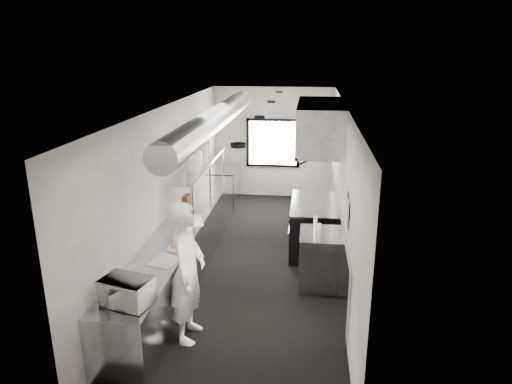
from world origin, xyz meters
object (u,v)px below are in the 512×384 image
(exhaust_hood, at_px, (320,126))
(small_plate, at_px, (173,249))
(line_cook, at_px, (187,272))
(squeeze_bottle_b, at_px, (319,232))
(microwave, at_px, (127,291))
(knife_block, at_px, (187,202))
(squeeze_bottle_c, at_px, (319,229))
(squeeze_bottle_e, at_px, (315,221))
(cutting_board, at_px, (189,221))
(pass_shelf, at_px, (200,165))
(squeeze_bottle_d, at_px, (315,225))
(plate_stack_a, at_px, (193,164))
(plate_stack_d, at_px, (206,147))
(far_work_table, at_px, (224,186))
(squeeze_bottle_a, at_px, (316,236))
(plate_stack_c, at_px, (202,153))
(plate_stack_b, at_px, (196,159))
(prep_counter, at_px, (184,247))
(deli_tub_b, at_px, (132,270))
(range, at_px, (313,226))
(bottle_station, at_px, (319,259))
(deli_tub_a, at_px, (129,272))

(exhaust_hood, xyz_separation_m, small_plate, (-2.10, -2.27, -1.48))
(line_cook, distance_m, squeeze_bottle_b, 2.27)
(microwave, distance_m, knife_block, 3.30)
(small_plate, height_order, squeeze_bottle_c, squeeze_bottle_c)
(squeeze_bottle_b, relative_size, squeeze_bottle_e, 0.93)
(cutting_board, bearing_deg, pass_shelf, 95.31)
(exhaust_hood, bearing_deg, squeeze_bottle_d, -91.39)
(plate_stack_a, distance_m, plate_stack_d, 1.35)
(plate_stack_d, xyz_separation_m, squeeze_bottle_b, (2.34, -2.58, -0.76))
(far_work_table, distance_m, squeeze_bottle_d, 4.41)
(exhaust_hood, relative_size, line_cook, 1.15)
(exhaust_hood, height_order, squeeze_bottle_a, exhaust_hood)
(exhaust_hood, height_order, plate_stack_c, exhaust_hood)
(plate_stack_b, xyz_separation_m, squeeze_bottle_a, (2.27, -1.76, -0.73))
(prep_counter, xyz_separation_m, deli_tub_b, (-0.18, -1.86, 0.50))
(pass_shelf, xyz_separation_m, plate_stack_b, (-0.00, -0.26, 0.18))
(deli_tub_b, relative_size, plate_stack_c, 0.39)
(far_work_table, relative_size, squeeze_bottle_a, 6.68)
(range, bearing_deg, far_work_table, 131.19)
(bottle_station, bearing_deg, line_cook, -136.48)
(bottle_station, distance_m, plate_stack_a, 2.86)
(prep_counter, bearing_deg, cutting_board, 42.58)
(plate_stack_b, height_order, plate_stack_d, plate_stack_d)
(line_cook, distance_m, cutting_board, 1.99)
(squeeze_bottle_a, bearing_deg, squeeze_bottle_d, 90.99)
(deli_tub_b, height_order, small_plate, deli_tub_b)
(prep_counter, xyz_separation_m, squeeze_bottle_e, (2.22, 0.12, 0.54))
(deli_tub_b, relative_size, small_plate, 0.68)
(pass_shelf, bearing_deg, prep_counter, -88.44)
(deli_tub_b, xyz_separation_m, small_plate, (0.33, 0.79, -0.04))
(microwave, bearing_deg, plate_stack_b, 105.66)
(line_cook, bearing_deg, squeeze_bottle_c, -46.13)
(knife_block, xyz_separation_m, squeeze_bottle_c, (2.39, -0.93, -0.04))
(prep_counter, relative_size, knife_block, 23.17)
(exhaust_hood, xyz_separation_m, squeeze_bottle_c, (0.03, -1.43, -1.40))
(deli_tub_a, height_order, plate_stack_b, plate_stack_b)
(range, height_order, squeeze_bottle_d, squeeze_bottle_d)
(plate_stack_a, bearing_deg, cutting_board, -82.14)
(plate_stack_c, xyz_separation_m, squeeze_bottle_b, (2.29, -1.98, -0.76))
(pass_shelf, height_order, deli_tub_b, pass_shelf)
(small_plate, xyz_separation_m, plate_stack_d, (-0.23, 3.30, 0.83))
(far_work_table, height_order, squeeze_bottle_c, squeeze_bottle_c)
(plate_stack_d, bearing_deg, plate_stack_b, -87.97)
(cutting_board, distance_m, plate_stack_a, 1.14)
(knife_block, xyz_separation_m, squeeze_bottle_a, (2.33, -1.22, -0.04))
(cutting_board, relative_size, plate_stack_d, 1.69)
(knife_block, height_order, squeeze_bottle_c, knife_block)
(small_plate, bearing_deg, microwave, -93.59)
(bottle_station, height_order, squeeze_bottle_d, squeeze_bottle_d)
(line_cook, bearing_deg, plate_stack_c, 10.00)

